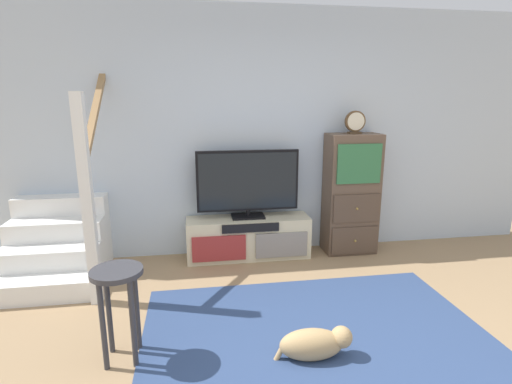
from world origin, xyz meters
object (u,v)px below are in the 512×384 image
(media_console, at_px, (248,238))
(bar_stool_near, at_px, (118,293))
(television, at_px, (248,182))
(desk_clock, at_px, (355,122))
(side_cabinet, at_px, (351,194))
(dog, at_px, (315,343))

(media_console, relative_size, bar_stool_near, 2.05)
(television, distance_m, desk_clock, 1.34)
(side_cabinet, relative_size, desk_clock, 5.50)
(bar_stool_near, bearing_deg, media_console, 56.08)
(side_cabinet, height_order, dog, side_cabinet)
(side_cabinet, relative_size, dog, 2.51)
(side_cabinet, xyz_separation_m, dog, (-0.97, -1.84, -0.56))
(television, distance_m, bar_stool_near, 2.01)
(media_console, bearing_deg, dog, -83.51)
(media_console, xyz_separation_m, side_cabinet, (1.18, 0.01, 0.45))
(side_cabinet, distance_m, desk_clock, 0.81)
(media_console, distance_m, television, 0.63)
(television, bearing_deg, bar_stool_near, -123.53)
(television, height_order, dog, television)
(television, xyz_separation_m, desk_clock, (1.18, -0.03, 0.63))
(media_console, relative_size, side_cabinet, 0.99)
(bar_stool_near, bearing_deg, desk_clock, 35.55)
(bar_stool_near, bearing_deg, dog, -9.01)
(media_console, relative_size, desk_clock, 5.47)
(bar_stool_near, bearing_deg, side_cabinet, 35.70)
(desk_clock, height_order, bar_stool_near, desk_clock)
(bar_stool_near, xyz_separation_m, dog, (1.30, -0.21, -0.38))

